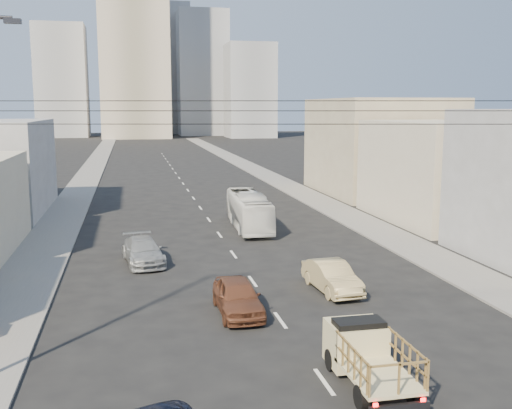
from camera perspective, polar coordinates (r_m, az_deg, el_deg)
name	(u,v)px	position (r m, az deg, el deg)	size (l,w,h in m)	color
sidewalk_left	(90,173)	(86.65, -15.55, 2.91)	(3.50, 180.00, 0.12)	slate
sidewalk_right	(255,169)	(88.29, -0.13, 3.36)	(3.50, 180.00, 0.12)	slate
lane_dashes	(185,187)	(69.86, -6.74, 1.69)	(0.15, 104.00, 0.01)	silver
flatbed_pickup	(368,352)	(20.74, 10.61, -13.65)	(1.95, 4.41, 1.90)	#C9BB87
city_bus	(249,211)	(45.48, -0.70, -0.58)	(2.27, 9.71, 2.71)	silver
sedan_brown	(238,297)	(26.95, -1.76, -8.76)	(1.85, 4.59, 1.57)	brown
sedan_tan	(332,277)	(30.32, 7.23, -6.83)	(1.59, 4.55, 1.50)	tan
sedan_grey	(143,251)	(35.99, -10.70, -4.38)	(2.06, 5.06, 1.47)	gray
overhead_wires	(335,112)	(18.53, 7.50, 8.73)	(23.01, 5.02, 0.72)	black
bldg_right_mid	(453,171)	(51.16, 18.28, 3.05)	(11.00, 14.00, 8.00)	#BAAE96
bldg_right_far	(380,146)	(65.56, 11.69, 5.46)	(12.00, 16.00, 10.00)	tan
high_rise_tower	(134,36)	(187.17, -11.57, 15.47)	(20.00, 20.00, 60.00)	gray
midrise_ne	(202,74)	(202.73, -5.13, 12.28)	(16.00, 16.00, 40.00)	gray
midrise_nw	(62,81)	(197.16, -17.99, 11.09)	(15.00, 15.00, 34.00)	gray
midrise_back	(163,70)	(216.72, -8.85, 12.54)	(18.00, 18.00, 44.00)	gray
midrise_east	(250,91)	(184.63, -0.59, 10.76)	(14.00, 14.00, 28.00)	gray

